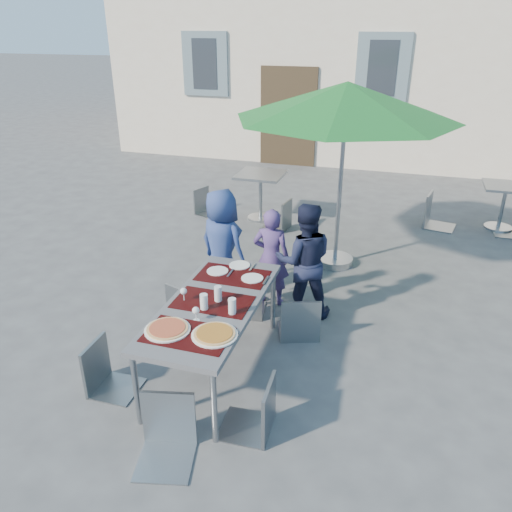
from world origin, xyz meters
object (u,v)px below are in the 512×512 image
(child_2, at_px, (304,261))
(chair_2, at_px, (301,293))
(chair_0, at_px, (183,281))
(pizza_near_left, at_px, (167,329))
(chair_4, at_px, (257,378))
(dining_table, at_px, (213,307))
(chair_3, at_px, (101,340))
(pizza_near_right, at_px, (215,334))
(child_0, at_px, (222,245))
(bg_chair_l_1, at_px, (438,190))
(chair_5, at_px, (163,395))
(cafe_table_0, at_px, (261,187))
(bg_chair_r_0, at_px, (281,198))
(bg_chair_l_0, at_px, (205,186))
(cafe_table_1, at_px, (504,200))
(patio_umbrella, at_px, (346,102))
(child_1, at_px, (271,257))
(chair_1, at_px, (244,271))

(child_2, bearing_deg, chair_2, 82.63)
(chair_0, bearing_deg, chair_2, 1.43)
(pizza_near_left, relative_size, chair_4, 0.41)
(dining_table, distance_m, chair_3, 1.02)
(pizza_near_right, xyz_separation_m, chair_2, (0.44, 1.27, -0.22))
(child_0, xyz_separation_m, bg_chair_l_1, (2.50, 3.21, -0.06))
(chair_5, bearing_deg, cafe_table_0, 98.68)
(child_0, xyz_separation_m, chair_0, (-0.22, -0.64, -0.19))
(bg_chair_r_0, xyz_separation_m, bg_chair_l_1, (2.38, 0.87, 0.09))
(pizza_near_right, xyz_separation_m, bg_chair_l_0, (-1.99, 4.55, -0.28))
(chair_2, bearing_deg, bg_chair_l_0, 126.53)
(child_0, bearing_deg, chair_5, 123.95)
(child_2, bearing_deg, bg_chair_r_0, -86.13)
(chair_3, xyz_separation_m, chair_4, (1.47, -0.11, 0.01))
(chair_4, bearing_deg, cafe_table_1, 65.62)
(bg_chair_r_0, xyz_separation_m, cafe_table_1, (3.41, 1.06, -0.03))
(child_2, distance_m, patio_umbrella, 2.08)
(chair_5, relative_size, bg_chair_l_0, 1.13)
(child_0, bearing_deg, chair_4, 140.84)
(chair_5, bearing_deg, child_0, 100.52)
(patio_umbrella, relative_size, bg_chair_l_1, 2.68)
(dining_table, height_order, patio_umbrella, patio_umbrella)
(child_2, height_order, bg_chair_r_0, child_2)
(child_1, height_order, bg_chair_r_0, child_1)
(chair_2, xyz_separation_m, cafe_table_1, (2.44, 4.02, -0.05))
(chair_5, relative_size, patio_umbrella, 0.34)
(chair_5, bearing_deg, dining_table, 91.38)
(child_1, relative_size, chair_4, 1.29)
(pizza_near_right, height_order, bg_chair_l_0, bg_chair_l_0)
(chair_4, bearing_deg, chair_0, 132.52)
(pizza_near_right, relative_size, bg_chair_l_1, 0.36)
(child_1, relative_size, bg_chair_r_0, 1.30)
(pizza_near_left, relative_size, chair_5, 0.40)
(chair_2, height_order, cafe_table_0, chair_2)
(chair_0, bearing_deg, bg_chair_l_1, 54.78)
(pizza_near_left, bearing_deg, bg_chair_r_0, 91.72)
(dining_table, bearing_deg, chair_5, -88.62)
(child_1, distance_m, patio_umbrella, 2.12)
(dining_table, relative_size, cafe_table_0, 2.30)
(dining_table, bearing_deg, pizza_near_right, -66.72)
(child_2, bearing_deg, pizza_near_right, 62.16)
(pizza_near_left, distance_m, bg_chair_l_1, 5.62)
(chair_3, bearing_deg, chair_1, 62.66)
(child_0, relative_size, chair_2, 1.46)
(chair_5, height_order, patio_umbrella, patio_umbrella)
(chair_0, distance_m, bg_chair_r_0, 3.01)
(child_1, xyz_separation_m, bg_chair_l_0, (-1.94, 2.65, -0.10))
(chair_2, bearing_deg, cafe_table_0, 113.32)
(cafe_table_0, xyz_separation_m, bg_chair_r_0, (0.45, -0.33, -0.04))
(chair_3, bearing_deg, bg_chair_l_0, 101.35)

